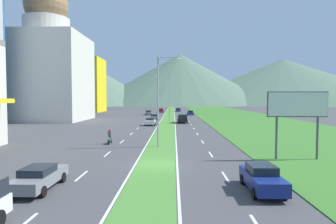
{
  "coord_description": "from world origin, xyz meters",
  "views": [
    {
      "loc": [
        1.46,
        -24.14,
        5.53
      ],
      "look_at": [
        0.04,
        48.03,
        2.1
      ],
      "focal_mm": 31.45,
      "sensor_mm": 36.0,
      "label": 1
    }
  ],
  "objects_px": {
    "car_4": "(149,113)",
    "car_7": "(154,117)",
    "billboard_roadside": "(298,108)",
    "car_5": "(190,113)",
    "street_lamp_mid": "(168,96)",
    "car_3": "(178,110)",
    "motorcycle_rider": "(110,138)",
    "car_0": "(39,177)",
    "car_2": "(151,121)",
    "pickup_truck_0": "(182,119)",
    "street_lamp_near": "(160,96)",
    "car_1": "(262,178)",
    "car_6": "(161,110)"
  },
  "relations": [
    {
      "from": "car_4",
      "to": "car_7",
      "type": "bearing_deg",
      "value": -171.33
    },
    {
      "from": "billboard_roadside",
      "to": "car_5",
      "type": "height_order",
      "value": "billboard_roadside"
    },
    {
      "from": "street_lamp_mid",
      "to": "car_7",
      "type": "height_order",
      "value": "street_lamp_mid"
    },
    {
      "from": "billboard_roadside",
      "to": "car_4",
      "type": "relative_size",
      "value": 1.48
    },
    {
      "from": "car_3",
      "to": "motorcycle_rider",
      "type": "relative_size",
      "value": 2.24
    },
    {
      "from": "street_lamp_mid",
      "to": "car_0",
      "type": "height_order",
      "value": "street_lamp_mid"
    },
    {
      "from": "car_0",
      "to": "car_2",
      "type": "distance_m",
      "value": 41.98
    },
    {
      "from": "car_2",
      "to": "pickup_truck_0",
      "type": "relative_size",
      "value": 0.75
    },
    {
      "from": "street_lamp_near",
      "to": "car_1",
      "type": "xyz_separation_m",
      "value": [
        6.75,
        -15.52,
        -4.98
      ]
    },
    {
      "from": "street_lamp_near",
      "to": "car_4",
      "type": "distance_m",
      "value": 63.77
    },
    {
      "from": "street_lamp_mid",
      "to": "billboard_roadside",
      "type": "relative_size",
      "value": 1.7
    },
    {
      "from": "street_lamp_near",
      "to": "car_4",
      "type": "relative_size",
      "value": 2.47
    },
    {
      "from": "pickup_truck_0",
      "to": "car_6",
      "type": "bearing_deg",
      "value": -171.69
    },
    {
      "from": "street_lamp_mid",
      "to": "car_6",
      "type": "bearing_deg",
      "value": 94.1
    },
    {
      "from": "motorcycle_rider",
      "to": "pickup_truck_0",
      "type": "bearing_deg",
      "value": -17.95
    },
    {
      "from": "street_lamp_near",
      "to": "car_0",
      "type": "distance_m",
      "value": 17.52
    },
    {
      "from": "car_0",
      "to": "car_4",
      "type": "relative_size",
      "value": 1.16
    },
    {
      "from": "billboard_roadside",
      "to": "car_3",
      "type": "height_order",
      "value": "billboard_roadside"
    },
    {
      "from": "car_3",
      "to": "pickup_truck_0",
      "type": "distance_m",
      "value": 55.28
    },
    {
      "from": "car_3",
      "to": "billboard_roadside",
      "type": "bearing_deg",
      "value": 5.62
    },
    {
      "from": "car_5",
      "to": "street_lamp_near",
      "type": "bearing_deg",
      "value": -6.31
    },
    {
      "from": "street_lamp_mid",
      "to": "car_2",
      "type": "relative_size",
      "value": 2.57
    },
    {
      "from": "car_1",
      "to": "motorcycle_rider",
      "type": "distance_m",
      "value": 22.05
    },
    {
      "from": "car_3",
      "to": "car_5",
      "type": "bearing_deg",
      "value": 8.24
    },
    {
      "from": "car_4",
      "to": "motorcycle_rider",
      "type": "height_order",
      "value": "motorcycle_rider"
    },
    {
      "from": "street_lamp_near",
      "to": "car_0",
      "type": "xyz_separation_m",
      "value": [
        -6.64,
        -15.41,
        -5.04
      ]
    },
    {
      "from": "street_lamp_mid",
      "to": "car_7",
      "type": "relative_size",
      "value": 2.31
    },
    {
      "from": "car_2",
      "to": "car_5",
      "type": "distance_m",
      "value": 37.41
    },
    {
      "from": "car_0",
      "to": "billboard_roadside",
      "type": "bearing_deg",
      "value": -65.11
    },
    {
      "from": "car_3",
      "to": "motorcycle_rider",
      "type": "bearing_deg",
      "value": -6.38
    },
    {
      "from": "car_3",
      "to": "car_6",
      "type": "relative_size",
      "value": 1.01
    },
    {
      "from": "car_1",
      "to": "car_3",
      "type": "bearing_deg",
      "value": -178.08
    },
    {
      "from": "street_lamp_mid",
      "to": "pickup_truck_0",
      "type": "height_order",
      "value": "street_lamp_mid"
    },
    {
      "from": "car_1",
      "to": "car_4",
      "type": "height_order",
      "value": "car_1"
    },
    {
      "from": "car_1",
      "to": "car_6",
      "type": "distance_m",
      "value": 95.61
    },
    {
      "from": "car_6",
      "to": "car_7",
      "type": "distance_m",
      "value": 38.16
    },
    {
      "from": "street_lamp_near",
      "to": "pickup_truck_0",
      "type": "xyz_separation_m",
      "value": [
        3.44,
        32.15,
        -4.79
      ]
    },
    {
      "from": "car_3",
      "to": "pickup_truck_0",
      "type": "height_order",
      "value": "pickup_truck_0"
    },
    {
      "from": "car_1",
      "to": "car_0",
      "type": "bearing_deg",
      "value": -90.47
    },
    {
      "from": "car_1",
      "to": "motorcycle_rider",
      "type": "xyz_separation_m",
      "value": [
        -12.97,
        17.82,
        -0.06
      ]
    },
    {
      "from": "street_lamp_near",
      "to": "street_lamp_mid",
      "type": "bearing_deg",
      "value": 89.43
    },
    {
      "from": "billboard_roadside",
      "to": "car_5",
      "type": "distance_m",
      "value": 69.3
    },
    {
      "from": "car_1",
      "to": "car_5",
      "type": "distance_m",
      "value": 77.97
    },
    {
      "from": "car_2",
      "to": "motorcycle_rider",
      "type": "distance_m",
      "value": 24.31
    },
    {
      "from": "street_lamp_mid",
      "to": "pickup_truck_0",
      "type": "relative_size",
      "value": 1.93
    },
    {
      "from": "car_0",
      "to": "motorcycle_rider",
      "type": "relative_size",
      "value": 2.39
    },
    {
      "from": "car_4",
      "to": "car_7",
      "type": "xyz_separation_m",
      "value": [
        3.33,
        -21.83,
        -0.01
      ]
    },
    {
      "from": "motorcycle_rider",
      "to": "car_4",
      "type": "bearing_deg",
      "value": 0.49
    },
    {
      "from": "car_6",
      "to": "car_1",
      "type": "bearing_deg",
      "value": -173.86
    },
    {
      "from": "billboard_roadside",
      "to": "car_5",
      "type": "relative_size",
      "value": 1.52
    }
  ]
}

